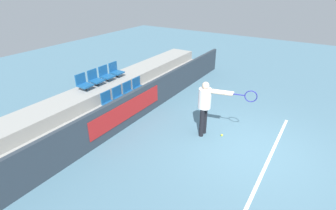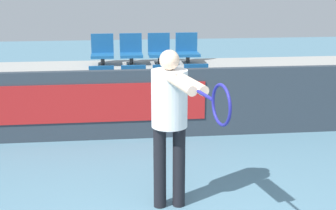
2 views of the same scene
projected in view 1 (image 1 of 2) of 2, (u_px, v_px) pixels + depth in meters
The scene contains 15 objects.
ground_plane at pixel (251, 149), 7.07m from camera, with size 30.00×30.00×0.00m, color slate.
court_baseline at pixel (271, 155), 6.82m from camera, with size 4.41×0.08×0.01m.
barrier_wall at pixel (142, 101), 8.59m from camera, with size 11.83×0.14×1.03m.
bleacher_tier_front at pixel (129, 105), 9.04m from camera, with size 11.43×1.09×0.39m.
bleacher_tier_middle at pixel (105, 94), 9.48m from camera, with size 11.43×1.09×0.79m.
stadium_chair_0 at pixel (109, 101), 8.32m from camera, with size 0.40×0.42×0.54m.
stadium_chair_1 at pixel (120, 96), 8.71m from camera, with size 0.40×0.42×0.54m.
stadium_chair_2 at pixel (130, 91), 9.11m from camera, with size 0.40×0.42×0.54m.
stadium_chair_3 at pixel (139, 86), 9.50m from camera, with size 0.40×0.42×0.54m.
stadium_chair_4 at pixel (83, 83), 8.67m from camera, with size 0.40×0.42×0.54m.
stadium_chair_5 at pixel (95, 78), 9.07m from camera, with size 0.40×0.42×0.54m.
stadium_chair_6 at pixel (106, 74), 9.46m from camera, with size 0.40×0.42×0.54m.
stadium_chair_7 at pixel (116, 70), 9.85m from camera, with size 0.40×0.42×0.54m.
tennis_player at pixel (207, 103), 7.27m from camera, with size 0.47×1.51×1.65m.
tennis_ball at pixel (222, 135), 7.63m from camera, with size 0.07×0.07×0.07m.
Camera 1 is at (-6.14, -1.22, 4.16)m, focal length 28.00 mm.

